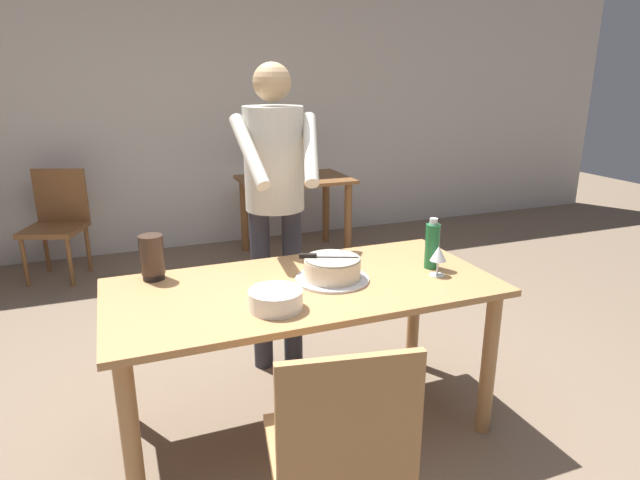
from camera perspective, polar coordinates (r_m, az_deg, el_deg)
The scene contains 13 objects.
ground_plane at distance 2.81m, azimuth -1.56°, elevation -19.04°, with size 14.00×14.00×0.00m, color #7A6651.
back_wall at distance 5.45m, azimuth -13.67°, elevation 13.41°, with size 10.00×0.12×2.70m, color beige.
main_dining_table at distance 2.49m, azimuth -1.68°, elevation -7.00°, with size 1.74×0.83×0.75m.
cake_on_platter at distance 2.48m, azimuth 1.26°, elevation -3.14°, with size 0.34×0.34×0.11m.
cake_knife at distance 2.46m, azimuth -0.40°, elevation -1.70°, with size 0.26×0.13×0.02m.
plate_stack at distance 2.19m, azimuth -4.71°, elevation -6.28°, with size 0.22×0.22×0.08m.
wine_glass_near at distance 2.57m, azimuth 12.40°, elevation -1.52°, with size 0.08×0.08×0.14m.
water_bottle at distance 2.67m, azimuth 11.76°, elevation -0.55°, with size 0.07×0.07×0.25m.
hurricane_lamp at distance 2.59m, azimuth -17.32°, elevation -1.72°, with size 0.11×0.11×0.21m.
person_cutting_cake at distance 2.94m, azimuth -4.79°, elevation 5.62°, with size 0.46×0.57×1.72m.
chair_near_side at distance 1.88m, azimuth 2.06°, elevation -21.21°, with size 0.51×0.51×0.90m.
background_table at distance 5.06m, azimuth -2.68°, elevation 4.77°, with size 1.00×0.70×0.74m.
background_chair_0 at distance 5.02m, azimuth -26.03°, elevation 1.92°, with size 0.57×0.57×0.90m.
Camera 1 is at (-0.76, -2.14, 1.66)m, focal length 30.29 mm.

